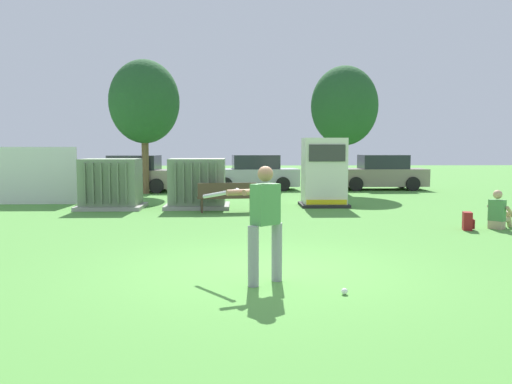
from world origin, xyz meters
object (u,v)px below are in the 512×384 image
(sports_ball, at_px, (344,291))
(parked_car_leftmost, at_px, (11,174))
(transformer_west, at_px, (111,184))
(batter, at_px, (263,218))
(parked_car_left_of_center, at_px, (132,175))
(parked_car_rightmost, at_px, (380,173))
(parked_car_right_of_center, at_px, (253,174))
(generator_enclosure, at_px, (324,173))
(park_bench, at_px, (227,195))
(backpack, at_px, (468,221))
(transformer_mid_west, at_px, (197,184))
(seated_spectator, at_px, (499,213))

(sports_ball, height_order, parked_car_leftmost, parked_car_leftmost)
(transformer_west, height_order, batter, batter)
(parked_car_left_of_center, bearing_deg, parked_car_rightmost, 3.91)
(parked_car_right_of_center, bearing_deg, parked_car_left_of_center, -171.55)
(generator_enclosure, distance_m, park_bench, 3.65)
(backpack, distance_m, parked_car_rightmost, 12.31)
(transformer_mid_west, bearing_deg, parked_car_leftmost, 141.13)
(parked_car_right_of_center, xyz_separation_m, parked_car_rightmost, (5.96, -0.03, 0.00))
(generator_enclosure, relative_size, batter, 1.32)
(park_bench, xyz_separation_m, backpack, (5.90, -3.74, -0.32))
(backpack, distance_m, parked_car_leftmost, 20.15)
(transformer_mid_west, distance_m, backpack, 8.52)
(park_bench, bearing_deg, seated_spectator, -27.35)
(sports_ball, bearing_deg, parked_car_right_of_center, 92.35)
(seated_spectator, relative_size, parked_car_right_of_center, 0.22)
(generator_enclosure, xyz_separation_m, parked_car_right_of_center, (-2.18, 6.97, -0.38))
(parked_car_right_of_center, bearing_deg, seated_spectator, -64.61)
(park_bench, height_order, parked_car_right_of_center, parked_car_right_of_center)
(park_bench, relative_size, batter, 1.06)
(park_bench, relative_size, seated_spectator, 1.91)
(park_bench, height_order, batter, batter)
(transformer_mid_west, relative_size, parked_car_left_of_center, 0.49)
(batter, bearing_deg, backpack, 43.13)
(park_bench, xyz_separation_m, parked_car_leftmost, (-10.06, 8.55, 0.22))
(seated_spectator, bearing_deg, parked_car_leftmost, 144.40)
(generator_enclosure, height_order, seated_spectator, generator_enclosure)
(seated_spectator, relative_size, parked_car_rightmost, 0.23)
(backpack, height_order, parked_car_rightmost, parked_car_rightmost)
(batter, xyz_separation_m, parked_car_right_of_center, (0.36, 17.15, -0.22))
(transformer_west, bearing_deg, park_bench, -16.83)
(batter, distance_m, backpack, 7.17)
(seated_spectator, bearing_deg, sports_ball, -130.68)
(seated_spectator, distance_m, parked_car_left_of_center, 15.82)
(parked_car_leftmost, bearing_deg, backpack, -37.59)
(transformer_mid_west, bearing_deg, parked_car_left_of_center, 117.47)
(seated_spectator, distance_m, parked_car_right_of_center, 13.33)
(backpack, bearing_deg, transformer_west, 153.25)
(transformer_mid_west, xyz_separation_m, backpack, (6.89, -4.97, -0.57))
(generator_enclosure, xyz_separation_m, parked_car_leftmost, (-13.30, 6.98, -0.38))
(sports_ball, bearing_deg, seated_spectator, 49.32)
(seated_spectator, bearing_deg, transformer_west, 156.24)
(parked_car_leftmost, bearing_deg, parked_car_right_of_center, -0.06)
(backpack, distance_m, parked_car_left_of_center, 15.40)
(generator_enclosure, bearing_deg, parked_car_rightmost, 61.42)
(generator_enclosure, relative_size, park_bench, 1.25)
(parked_car_left_of_center, bearing_deg, generator_enclosure, -39.01)
(parked_car_rightmost, bearing_deg, generator_enclosure, -118.58)
(seated_spectator, xyz_separation_m, backpack, (-0.87, -0.23, -0.16))
(backpack, xyz_separation_m, parked_car_leftmost, (-15.96, 12.28, 0.54))
(batter, distance_m, parked_car_rightmost, 18.25)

